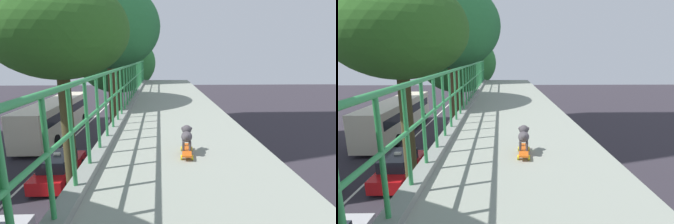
% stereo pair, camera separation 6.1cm
% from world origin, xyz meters
% --- Properties ---
extents(car_red_taxi_seventh, '(1.83, 4.29, 1.62)m').
position_xyz_m(car_red_taxi_seventh, '(-4.98, 13.31, 0.69)').
color(car_red_taxi_seventh, red).
rests_on(car_red_taxi_seventh, ground).
extents(city_bus, '(2.50, 11.25, 3.02)m').
position_xyz_m(city_bus, '(-8.34, 21.67, 1.73)').
color(city_bus, beige).
rests_on(city_bus, ground).
extents(roadside_tree_mid, '(3.99, 3.99, 8.97)m').
position_xyz_m(roadside_tree_mid, '(-2.21, 7.65, 7.45)').
color(roadside_tree_mid, '#4B4324').
rests_on(roadside_tree_mid, ground).
extents(roadside_tree_far, '(5.70, 5.70, 10.84)m').
position_xyz_m(roadside_tree_far, '(-2.14, 15.29, 8.37)').
color(roadside_tree_far, brown).
rests_on(roadside_tree_far, ground).
extents(roadside_tree_farthest, '(5.53, 5.53, 8.49)m').
position_xyz_m(roadside_tree_farthest, '(-2.41, 19.03, 6.26)').
color(roadside_tree_farthest, brown).
rests_on(roadside_tree_farthest, ground).
extents(toy_skateboard, '(0.21, 0.53, 0.09)m').
position_xyz_m(toy_skateboard, '(1.02, 3.49, 5.45)').
color(toy_skateboard, '#E25B16').
rests_on(toy_skateboard, overpass_deck).
extents(small_dog, '(0.18, 0.38, 0.32)m').
position_xyz_m(small_dog, '(1.02, 3.56, 5.67)').
color(small_dog, '#484247').
rests_on(small_dog, toy_skateboard).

